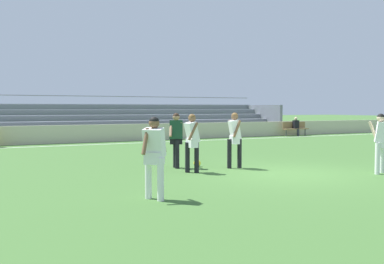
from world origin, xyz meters
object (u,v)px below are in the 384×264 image
bench_far_left (295,127)px  player_white_on_ball (235,135)px  player_white_dropping_back (154,151)px  soccer_ball (197,163)px  spectator_seated (296,125)px  player_white_challenging (380,138)px  bleacher_stand (92,120)px  player_white_wide_left (192,138)px  player_dark_wide_right (176,135)px

bench_far_left → player_white_on_ball: 16.28m
player_white_dropping_back → soccer_ball: 5.02m
bench_far_left → spectator_seated: 0.19m
spectator_seated → player_white_challenging: player_white_challenging is taller
bleacher_stand → bench_far_left: bleacher_stand is taller
player_white_dropping_back → player_white_challenging: bearing=3.5°
player_white_wide_left → player_white_dropping_back: 3.74m
spectator_seated → player_dark_wide_right: (-13.32, -10.27, 0.27)m
spectator_seated → player_white_dropping_back: bearing=-137.7°
player_dark_wide_right → player_white_on_ball: 1.73m
player_white_challenging → player_white_on_ball: bearing=137.0°
bleacher_stand → soccer_ball: (-0.46, -14.17, -0.98)m
soccer_ball → player_dark_wide_right: bearing=176.0°
bleacher_stand → player_white_challenging: bearing=-79.4°
player_white_wide_left → soccer_ball: size_ratio=7.38×
player_white_dropping_back → soccer_ball: (3.02, 3.92, -0.85)m
player_dark_wide_right → soccer_ball: size_ratio=7.45×
bleacher_stand → bench_far_left: bearing=-17.1°
player_white_on_ball → player_white_challenging: player_white_on_ball is taller
soccer_ball → spectator_seated: bearing=39.2°
spectator_seated → player_dark_wide_right: player_dark_wide_right is taller
player_white_challenging → player_white_dropping_back: bearing=-176.5°
player_white_dropping_back → soccer_ball: size_ratio=7.37×
bleacher_stand → player_white_on_ball: 14.95m
player_white_dropping_back → soccer_ball: player_white_dropping_back is taller
player_white_wide_left → player_white_on_ball: player_white_on_ball is taller
bleacher_stand → spectator_seated: bearing=-17.6°
player_white_wide_left → soccer_ball: 1.48m
bench_far_left → spectator_seated: spectator_seated is taller
bench_far_left → player_white_wide_left: size_ratio=1.11×
bleacher_stand → bench_far_left: size_ratio=13.90×
bench_far_left → player_white_challenging: bearing=-122.5°
bench_far_left → player_dark_wide_right: player_dark_wide_right is taller
player_dark_wide_right → player_white_dropping_back: bearing=-120.5°
spectator_seated → player_dark_wide_right: bearing=-142.4°
bleacher_stand → soccer_ball: bearing=-91.9°
bleacher_stand → player_white_dropping_back: bearing=-100.9°
spectator_seated → player_white_dropping_back: 21.16m
player_white_on_ball → player_dark_wide_right: bearing=151.6°
player_dark_wide_right → soccer_ball: 1.10m
spectator_seated → bleacher_stand: bearing=162.4°
player_white_wide_left → player_white_dropping_back: player_white_wide_left is taller
bench_far_left → player_dark_wide_right: bearing=-142.1°
player_white_dropping_back → player_white_on_ball: player_white_on_ball is taller
player_white_wide_left → player_white_dropping_back: bearing=-128.6°
player_white_wide_left → player_white_on_ball: 1.54m
soccer_ball → bleacher_stand: bearing=88.1°
player_white_wide_left → player_white_challenging: size_ratio=0.99×
player_white_challenging → soccer_ball: player_white_challenging is taller
bench_far_left → soccer_ball: bench_far_left is taller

